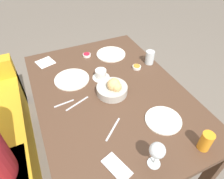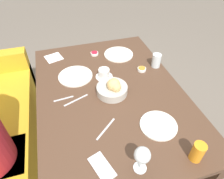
% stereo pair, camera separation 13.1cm
% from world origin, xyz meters
% --- Properties ---
extents(ground_plane, '(10.00, 10.00, 0.00)m').
position_xyz_m(ground_plane, '(0.00, 0.00, 0.00)').
color(ground_plane, '#6B6056').
extents(dining_table, '(1.36, 0.96, 0.75)m').
position_xyz_m(dining_table, '(0.00, 0.00, 0.66)').
color(dining_table, '#4C3323').
rests_on(dining_table, ground_plane).
extents(bread_basket, '(0.20, 0.20, 0.12)m').
position_xyz_m(bread_basket, '(-0.02, -0.01, 0.80)').
color(bread_basket, '#B2ADA3').
rests_on(bread_basket, dining_table).
extents(plate_near_left, '(0.21, 0.21, 0.01)m').
position_xyz_m(plate_near_left, '(-0.36, -0.18, 0.76)').
color(plate_near_left, silver).
rests_on(plate_near_left, dining_table).
extents(plate_near_right, '(0.24, 0.24, 0.01)m').
position_xyz_m(plate_near_right, '(0.42, -0.19, 0.76)').
color(plate_near_right, silver).
rests_on(plate_near_right, dining_table).
extents(plate_far_center, '(0.25, 0.25, 0.01)m').
position_xyz_m(plate_far_center, '(0.23, 0.20, 0.76)').
color(plate_far_center, silver).
rests_on(plate_far_center, dining_table).
extents(juice_glass, '(0.06, 0.06, 0.11)m').
position_xyz_m(juice_glass, '(-0.59, -0.26, 0.81)').
color(juice_glass, orange).
rests_on(juice_glass, dining_table).
extents(water_tumbler, '(0.07, 0.07, 0.11)m').
position_xyz_m(water_tumbler, '(0.18, -0.42, 0.81)').
color(water_tumbler, silver).
rests_on(water_tumbler, dining_table).
extents(wine_glass, '(0.08, 0.08, 0.16)m').
position_xyz_m(wine_glass, '(-0.56, 0.02, 0.87)').
color(wine_glass, silver).
rests_on(wine_glass, dining_table).
extents(coffee_cup, '(0.12, 0.12, 0.07)m').
position_xyz_m(coffee_cup, '(0.16, 0.00, 0.79)').
color(coffee_cup, white).
rests_on(coffee_cup, dining_table).
extents(jam_bowl_berry, '(0.07, 0.07, 0.02)m').
position_xyz_m(jam_bowl_berry, '(0.48, -0.00, 0.77)').
color(jam_bowl_berry, white).
rests_on(jam_bowl_berry, dining_table).
extents(jam_bowl_honey, '(0.07, 0.07, 0.02)m').
position_xyz_m(jam_bowl_honey, '(0.16, -0.30, 0.77)').
color(jam_bowl_honey, white).
rests_on(jam_bowl_honey, dining_table).
extents(fork_silver, '(0.12, 0.14, 0.00)m').
position_xyz_m(fork_silver, '(-0.29, 0.11, 0.76)').
color(fork_silver, '#B7B7BC').
rests_on(fork_silver, dining_table).
extents(knife_silver, '(0.07, 0.17, 0.00)m').
position_xyz_m(knife_silver, '(-0.02, 0.24, 0.76)').
color(knife_silver, '#B7B7BC').
rests_on(knife_silver, dining_table).
extents(spoon_coffee, '(0.02, 0.13, 0.00)m').
position_xyz_m(spoon_coffee, '(0.01, 0.31, 0.76)').
color(spoon_coffee, '#B7B7BC').
rests_on(spoon_coffee, dining_table).
extents(napkin, '(0.16, 0.16, 0.00)m').
position_xyz_m(napkin, '(0.53, 0.33, 0.76)').
color(napkin, white).
rests_on(napkin, dining_table).
extents(cell_phone, '(0.17, 0.12, 0.01)m').
position_xyz_m(cell_phone, '(-0.50, 0.19, 0.76)').
color(cell_phone, silver).
rests_on(cell_phone, dining_table).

